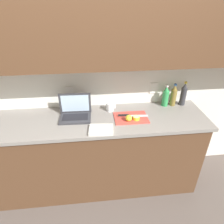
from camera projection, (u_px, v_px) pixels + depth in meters
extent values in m
plane|color=#564C47|center=(98.00, 182.00, 2.47)|extent=(12.00, 12.00, 0.00)
cube|color=white|center=(91.00, 72.00, 2.08)|extent=(5.20, 0.06, 2.60)
cube|color=white|center=(70.00, 92.00, 2.13)|extent=(0.09, 0.01, 0.12)
cube|color=white|center=(154.00, 88.00, 2.21)|extent=(0.09, 0.01, 0.12)
cube|color=brown|center=(89.00, 26.00, 1.68)|extent=(4.42, 0.32, 0.70)
cube|color=brown|center=(96.00, 155.00, 2.25)|extent=(2.24, 0.55, 0.89)
cube|color=gray|center=(94.00, 121.00, 2.01)|extent=(2.31, 0.58, 0.03)
cube|color=#9EA3A8|center=(8.00, 129.00, 1.99)|extent=(0.48, 0.38, 0.16)
cube|color=#333338|center=(76.00, 118.00, 2.00)|extent=(0.31, 0.23, 0.02)
cube|color=black|center=(76.00, 117.00, 1.99)|extent=(0.26, 0.13, 0.00)
cube|color=#333338|center=(75.00, 103.00, 2.03)|extent=(0.32, 0.02, 0.22)
cube|color=silver|center=(75.00, 103.00, 2.03)|extent=(0.28, 0.01, 0.18)
cube|color=#D1473D|center=(131.00, 118.00, 2.02)|extent=(0.34, 0.24, 0.01)
cube|color=silver|center=(139.00, 116.00, 2.04)|extent=(0.20, 0.05, 0.00)
cylinder|color=black|center=(124.00, 115.00, 2.03)|extent=(0.11, 0.03, 0.02)
cylinder|color=yellow|center=(136.00, 118.00, 1.97)|extent=(0.07, 0.07, 0.03)
cylinder|color=#F4EAA3|center=(137.00, 116.00, 1.96)|extent=(0.06, 0.06, 0.00)
sphere|color=yellow|center=(129.00, 118.00, 1.94)|extent=(0.06, 0.06, 0.06)
cylinder|color=#2D934C|center=(165.00, 98.00, 2.20)|extent=(0.07, 0.07, 0.17)
cone|color=#2D934C|center=(167.00, 89.00, 2.14)|extent=(0.06, 0.06, 0.05)
cylinder|color=white|center=(167.00, 86.00, 2.13)|extent=(0.03, 0.03, 0.02)
cylinder|color=olive|center=(173.00, 98.00, 2.21)|extent=(0.06, 0.06, 0.18)
cone|color=olive|center=(175.00, 88.00, 2.15)|extent=(0.06, 0.06, 0.05)
cylinder|color=#3366B2|center=(176.00, 85.00, 2.13)|extent=(0.03, 0.03, 0.02)
cylinder|color=#333338|center=(183.00, 97.00, 2.21)|extent=(0.06, 0.06, 0.20)
cone|color=#333338|center=(185.00, 86.00, 2.15)|extent=(0.06, 0.06, 0.06)
cylinder|color=gold|center=(186.00, 83.00, 2.13)|extent=(0.03, 0.03, 0.02)
cylinder|color=silver|center=(110.00, 107.00, 2.13)|extent=(0.08, 0.08, 0.09)
cube|color=silver|center=(115.00, 106.00, 2.13)|extent=(0.02, 0.01, 0.05)
cube|color=silver|center=(101.00, 130.00, 1.83)|extent=(0.23, 0.18, 0.02)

